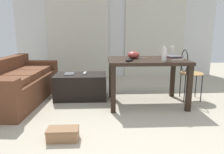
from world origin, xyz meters
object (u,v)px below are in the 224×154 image
object	(u,v)px
coffee_table	(81,86)
craft_table	(147,65)
bottle_far	(164,54)
shoebox	(63,134)
book_stack	(173,57)
tv_remote_primary	(85,73)
wire_chair	(188,69)
bowl	(134,55)
bottle_near	(172,52)
scissors	(145,57)
tv_remote_on_table	(130,60)
couch	(17,84)
magazine	(70,74)

from	to	relation	value
coffee_table	craft_table	bearing A→B (deg)	-17.89
bottle_far	shoebox	distance (m)	1.78
book_stack	shoebox	xyz separation A→B (m)	(-1.56, -1.11, -0.70)
coffee_table	tv_remote_primary	xyz separation A→B (m)	(0.07, 0.04, 0.23)
coffee_table	wire_chair	bearing A→B (deg)	-4.96
bowl	book_stack	distance (m)	0.62
wire_chair	book_stack	size ratio (longest dim) A/B	2.73
bottle_near	bottle_far	world-z (taller)	bottle_far
bottle_far	shoebox	world-z (taller)	bottle_far
bottle_near	book_stack	xyz separation A→B (m)	(-0.06, -0.23, -0.06)
scissors	shoebox	distance (m)	1.90
bottle_near	tv_remote_on_table	bearing A→B (deg)	-150.74
tv_remote_on_table	shoebox	bearing A→B (deg)	-101.39
craft_table	tv_remote_primary	bearing A→B (deg)	159.12
coffee_table	book_stack	size ratio (longest dim) A/B	2.79
shoebox	craft_table	bearing A→B (deg)	44.81
tv_remote_on_table	couch	bearing A→B (deg)	-162.77
tv_remote_on_table	magazine	distance (m)	1.21
craft_table	tv_remote_primary	distance (m)	1.11
coffee_table	scissors	xyz separation A→B (m)	(1.10, -0.16, 0.53)
wire_chair	book_stack	distance (m)	0.48
tv_remote_primary	shoebox	xyz separation A→B (m)	(-0.13, -1.54, -0.38)
craft_table	magazine	bearing A→B (deg)	163.44
coffee_table	scissors	world-z (taller)	scissors
tv_remote_primary	shoebox	size ratio (longest dim) A/B	0.55
couch	craft_table	bearing A→B (deg)	-6.13
wire_chair	bottle_far	size ratio (longest dim) A/B	3.82
bottle_near	couch	bearing A→B (deg)	179.11
bottle_near	magazine	world-z (taller)	bottle_near
tv_remote_primary	shoebox	distance (m)	1.59
magazine	shoebox	world-z (taller)	magazine
scissors	magazine	size ratio (longest dim) A/B	0.45
bottle_near	book_stack	distance (m)	0.25
wire_chair	tv_remote_on_table	bearing A→B (deg)	-157.88
craft_table	bowl	xyz separation A→B (m)	(-0.20, 0.09, 0.16)
craft_table	bottle_near	size ratio (longest dim) A/B	5.71
couch	bowl	xyz separation A→B (m)	(1.96, -0.14, 0.51)
craft_table	bowl	bearing A→B (deg)	156.88
bottle_near	tv_remote_on_table	world-z (taller)	bottle_near
scissors	magazine	distance (m)	1.35
tv_remote_on_table	magazine	bearing A→B (deg)	179.05
bottle_near	shoebox	size ratio (longest dim) A/B	0.62
bowl	scissors	size ratio (longest dim) A/B	1.72
book_stack	shoebox	bearing A→B (deg)	-144.61
book_stack	scissors	distance (m)	0.47
bottle_near	scissors	bearing A→B (deg)	179.25
bowl	magazine	world-z (taller)	bowl
bowl	tv_remote_primary	world-z (taller)	bowl
couch	magazine	xyz separation A→B (m)	(0.87, 0.15, 0.15)
bottle_near	bowl	bearing A→B (deg)	-171.14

